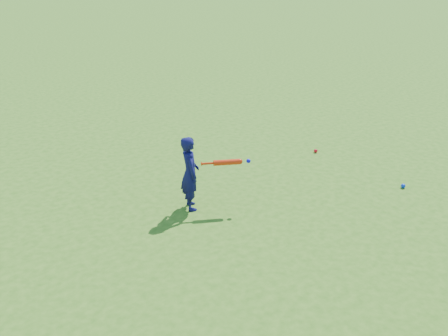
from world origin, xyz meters
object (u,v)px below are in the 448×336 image
ground_ball_red (316,151)px  child (190,173)px  ground_ball_blue (403,186)px  bat_swing (229,162)px

ground_ball_red → child: bearing=-169.3°
ground_ball_blue → child: bearing=157.2°
bat_swing → ground_ball_blue: bearing=3.4°
ground_ball_red → bat_swing: bearing=-161.6°
child → ground_ball_blue: size_ratio=15.38×
child → ground_ball_blue: bearing=-94.2°
child → bat_swing: size_ratio=1.66×
child → bat_swing: (0.49, -0.28, 0.16)m
child → ground_ball_blue: child is taller
ground_ball_blue → ground_ball_red: bearing=93.1°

